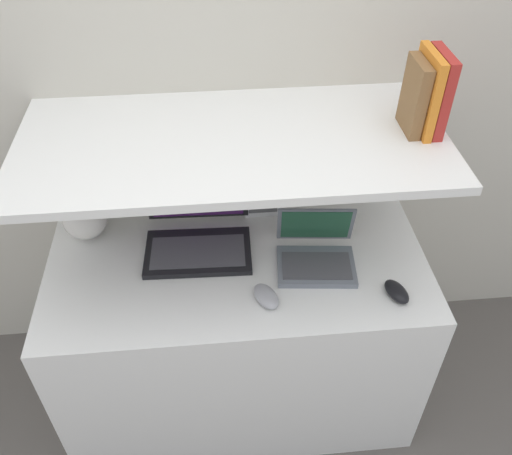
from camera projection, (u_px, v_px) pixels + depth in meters
wall_back at (226, 88)px, 1.86m from camera, size 6.00×0.05×2.40m
desk at (239, 330)px, 2.10m from camera, size 1.29×0.68×0.77m
back_riser at (232, 230)px, 2.23m from camera, size 1.29×0.04×1.18m
shelf at (232, 142)px, 1.62m from camera, size 1.29×0.61×0.03m
table_lamp at (77, 190)px, 1.82m from camera, size 0.20×0.20×0.34m
laptop_large at (198, 234)px, 1.87m from camera, size 0.37×0.31×0.24m
laptop_small at (316, 253)px, 1.82m from camera, size 0.28×0.25×0.18m
computer_mouse at (266, 296)px, 1.70m from camera, size 0.10×0.13×0.04m
second_mouse at (397, 292)px, 1.71m from camera, size 0.09×0.12×0.04m
router_box at (262, 195)px, 2.00m from camera, size 0.13×0.07×0.15m
book_red at (437, 92)px, 1.57m from camera, size 0.03×0.16×0.24m
book_orange at (426, 92)px, 1.57m from camera, size 0.02×0.17×0.24m
book_brown at (414, 97)px, 1.58m from camera, size 0.04×0.14×0.22m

